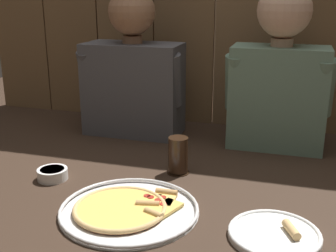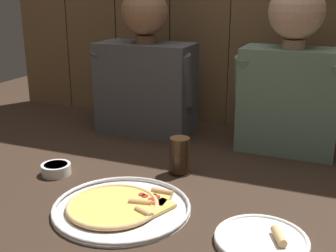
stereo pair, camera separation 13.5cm
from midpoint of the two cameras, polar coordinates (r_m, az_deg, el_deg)
The scene contains 7 objects.
ground_plane at distance 1.32m, azimuth 1.96°, elevation -8.80°, with size 3.20×3.20×0.00m, color #332319.
pizza_tray at distance 1.23m, azimuth -3.16°, elevation -10.54°, with size 0.39×0.39×0.03m.
dinner_plate at distance 1.12m, azimuth 15.70°, elevation -14.24°, with size 0.23×0.23×0.03m.
drinking_glass at distance 1.44m, azimuth 4.23°, elevation -3.99°, with size 0.08×0.08×0.12m.
dipping_bowl at distance 1.47m, azimuth -11.93°, elevation -5.54°, with size 0.10×0.10×0.04m.
diner_left at distance 1.80m, azimuth -0.79°, elevation 7.68°, with size 0.43×0.21×0.60m.
diner_right at distance 1.66m, azimuth 18.15°, elevation 6.80°, with size 0.39×0.21×0.62m.
Camera 2 is at (0.48, -1.09, 0.59)m, focal length 46.52 mm.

